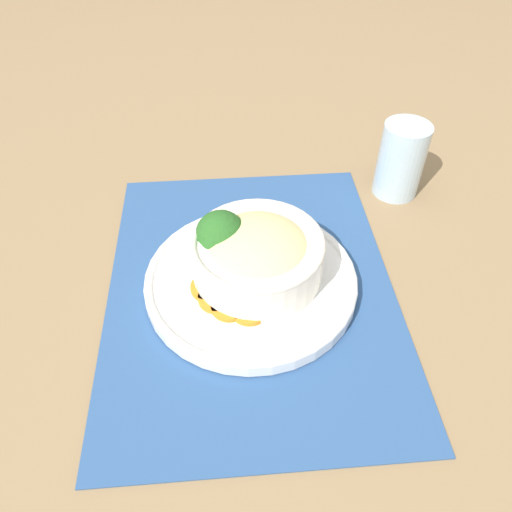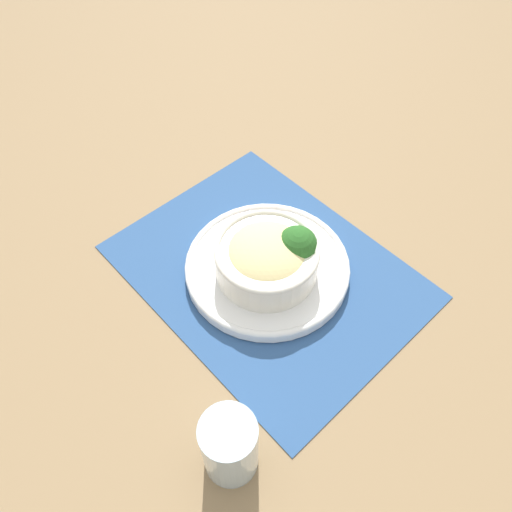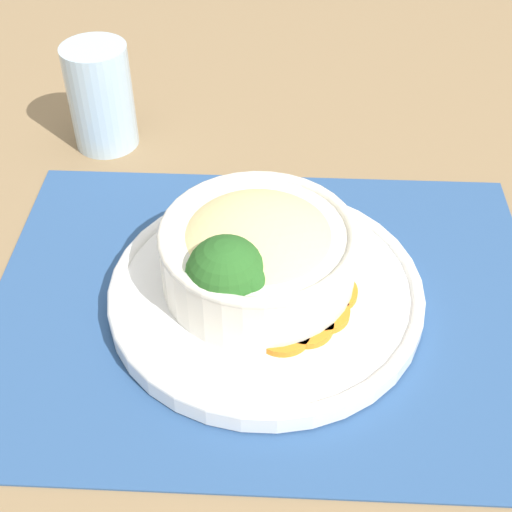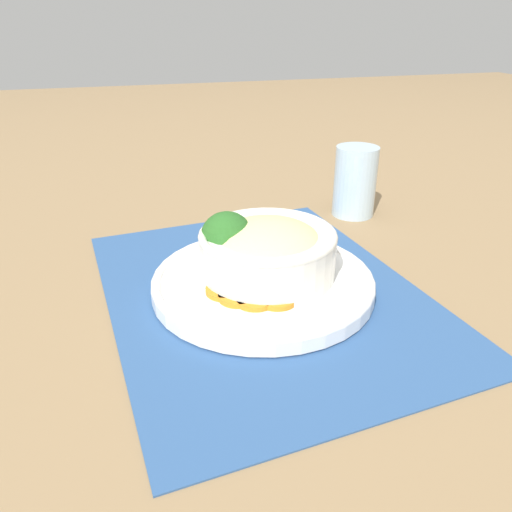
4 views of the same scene
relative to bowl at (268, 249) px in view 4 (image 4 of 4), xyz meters
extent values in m
plane|color=#8C704C|center=(-0.01, 0.01, -0.05)|extent=(4.00, 4.00, 0.00)
cube|color=#2D5184|center=(-0.01, 0.01, -0.05)|extent=(0.52, 0.42, 0.00)
cylinder|color=white|center=(-0.01, 0.01, -0.04)|extent=(0.27, 0.27, 0.02)
torus|color=white|center=(-0.01, 0.01, -0.03)|extent=(0.27, 0.27, 0.01)
cylinder|color=silver|center=(0.00, 0.00, -0.01)|extent=(0.17, 0.17, 0.05)
torus|color=silver|center=(0.00, 0.00, 0.02)|extent=(0.17, 0.17, 0.01)
ellipsoid|color=beige|center=(0.00, 0.00, 0.01)|extent=(0.14, 0.14, 0.06)
cylinder|color=#84AD5B|center=(0.02, 0.05, -0.02)|extent=(0.02, 0.02, 0.02)
sphere|color=#286023|center=(0.02, 0.05, 0.01)|extent=(0.07, 0.07, 0.07)
sphere|color=#286023|center=(0.00, 0.05, 0.02)|extent=(0.03, 0.03, 0.03)
sphere|color=#286023|center=(0.04, 0.04, 0.02)|extent=(0.03, 0.03, 0.03)
cylinder|color=orange|center=(-0.03, 0.06, -0.03)|extent=(0.05, 0.05, 0.01)
cylinder|color=orange|center=(-0.05, 0.05, -0.03)|extent=(0.05, 0.05, 0.01)
cylinder|color=orange|center=(-0.06, 0.03, -0.03)|extent=(0.05, 0.05, 0.01)
cylinder|color=orange|center=(-0.06, 0.01, -0.03)|extent=(0.05, 0.05, 0.01)
cylinder|color=silver|center=(0.21, -0.22, 0.00)|extent=(0.07, 0.07, 0.12)
cylinder|color=silver|center=(0.21, -0.22, -0.02)|extent=(0.06, 0.06, 0.07)
camera|label=1|loc=(-0.44, -0.01, 0.44)|focal=35.00mm
camera|label=2|loc=(0.37, -0.30, 0.63)|focal=35.00mm
camera|label=3|loc=(-0.06, 0.44, 0.41)|focal=50.00mm
camera|label=4|loc=(-0.52, 0.16, 0.26)|focal=35.00mm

